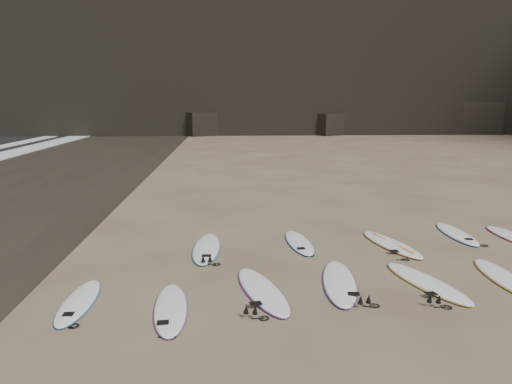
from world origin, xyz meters
TOP-DOWN VIEW (x-y plane):
  - ground at (0.00, 0.00)m, footprint 240.00×240.00m
  - surfboard_0 at (-4.09, -1.17)m, footprint 0.78×2.48m
  - surfboard_1 at (-2.34, -0.41)m, footprint 1.27×2.81m
  - surfboard_2 at (-0.69, -0.05)m, footprint 1.06×2.82m
  - surfboard_3 at (1.15, -0.16)m, footprint 1.35×2.75m
  - surfboard_4 at (2.93, 0.02)m, footprint 0.75×2.55m
  - surfboard_5 at (-3.57, 2.57)m, footprint 0.77×2.78m
  - surfboard_6 at (-1.10, 2.97)m, footprint 0.74×2.45m
  - surfboard_7 at (1.32, 2.64)m, footprint 1.26×2.77m
  - surfboard_8 at (3.54, 3.57)m, footprint 0.68×2.54m
  - surfboard_11 at (-5.87, -0.76)m, footprint 0.56×2.30m

SIDE VIEW (x-z plane):
  - ground at x=0.00m, z-range 0.00..0.00m
  - surfboard_11 at x=-5.87m, z-range 0.00..0.08m
  - surfboard_6 at x=-1.10m, z-range 0.00..0.09m
  - surfboard_0 at x=-4.09m, z-range 0.00..0.09m
  - surfboard_4 at x=2.93m, z-range 0.00..0.09m
  - surfboard_8 at x=3.54m, z-range 0.00..0.09m
  - surfboard_3 at x=1.15m, z-range 0.00..0.10m
  - surfboard_7 at x=1.32m, z-range 0.00..0.10m
  - surfboard_1 at x=-2.34m, z-range 0.00..0.10m
  - surfboard_5 at x=-3.57m, z-range 0.00..0.10m
  - surfboard_2 at x=-0.69m, z-range 0.00..0.10m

